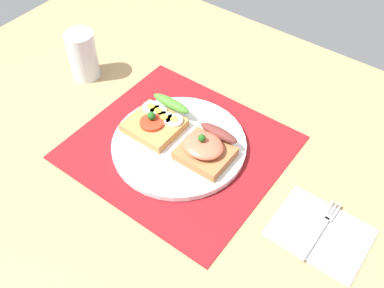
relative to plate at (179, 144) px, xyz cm
name	(u,v)px	position (x,y,z in cm)	size (l,w,h in cm)	color
ground_plane	(179,153)	(0.00, 0.00, -2.48)	(120.00, 90.00, 3.20)	tan
placemat	(179,147)	(0.00, 0.00, -0.73)	(36.95, 33.92, 0.30)	maroon
plate	(179,144)	(0.00, 0.00, 0.00)	(24.99, 24.99, 1.15)	white
sandwich_egg_tomato	(158,120)	(-5.92, 1.24, 1.91)	(9.74, 10.55, 3.90)	#B67C44
sandwich_salmon	(206,148)	(5.72, 0.35, 2.41)	(9.21, 9.46, 5.15)	#A2683C
napkin	(321,232)	(29.26, -0.97, -0.58)	(14.86, 11.62, 0.60)	white
fork	(321,228)	(29.07, -0.54, -0.12)	(1.62, 12.81, 0.32)	#B7B7BC
drinking_glass	(83,55)	(-29.30, 4.78, 4.37)	(6.06, 6.06, 10.49)	silver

